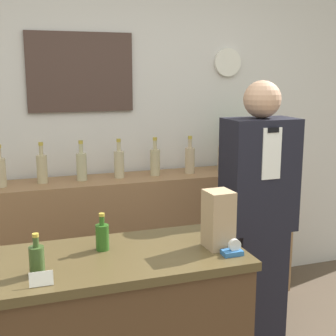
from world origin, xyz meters
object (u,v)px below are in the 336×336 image
at_px(shopkeeper, 257,219).
at_px(tape_dispenser, 233,250).
at_px(potted_plant, 249,140).
at_px(paper_bag, 218,219).

bearing_deg(shopkeeper, tape_dispenser, -127.52).
distance_m(shopkeeper, potted_plant, 0.89).
distance_m(potted_plant, tape_dispenser, 1.61).
height_order(shopkeeper, paper_bag, shopkeeper).
xyz_separation_m(shopkeeper, tape_dispenser, (-0.48, -0.63, 0.10)).
bearing_deg(shopkeeper, paper_bag, -134.17).
distance_m(paper_bag, tape_dispenser, 0.16).
xyz_separation_m(shopkeeper, potted_plant, (0.32, 0.74, 0.37)).
relative_size(paper_bag, tape_dispenser, 3.00).
height_order(potted_plant, paper_bag, potted_plant).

